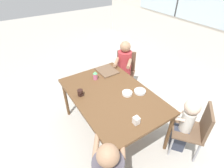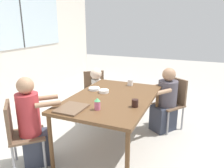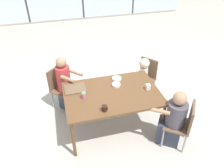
{
  "view_description": "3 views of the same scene",
  "coord_description": "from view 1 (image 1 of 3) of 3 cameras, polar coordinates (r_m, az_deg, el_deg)",
  "views": [
    {
      "loc": [
        1.63,
        -1.06,
        2.35
      ],
      "look_at": [
        0.0,
        0.0,
        0.95
      ],
      "focal_mm": 28.0,
      "sensor_mm": 36.0,
      "label": 1
    },
    {
      "loc": [
        -2.56,
        -1.07,
        1.75
      ],
      "look_at": [
        0.0,
        0.0,
        0.95
      ],
      "focal_mm": 35.0,
      "sensor_mm": 36.0,
      "label": 2
    },
    {
      "loc": [
        -0.75,
        -2.77,
        2.96
      ],
      "look_at": [
        0.0,
        0.0,
        0.95
      ],
      "focal_mm": 35.0,
      "sensor_mm": 36.0,
      "label": 3
    }
  ],
  "objects": [
    {
      "name": "sippy_cup",
      "position": [
        2.79,
        -5.49,
        2.86
      ],
      "size": [
        0.07,
        0.07,
        0.14
      ],
      "color": "#CC668C",
      "rests_on": "dining_table"
    },
    {
      "name": "ground_plane",
      "position": [
        3.05,
        -0.0,
        -14.56
      ],
      "size": [
        16.0,
        16.0,
        0.0
      ],
      "primitive_type": "plane",
      "color": "#B2ADA3"
    },
    {
      "name": "food_tray_dark",
      "position": [
        3.02,
        -1.68,
        4.38
      ],
      "size": [
        0.36,
        0.29,
        0.02
      ],
      "color": "brown",
      "rests_on": "dining_table"
    },
    {
      "name": "chair_for_woman_green_shirt",
      "position": [
        3.63,
        4.34,
        5.08
      ],
      "size": [
        0.57,
        0.57,
        0.84
      ],
      "rotation": [
        0.0,
        0.0,
        -2.38
      ],
      "color": "brown",
      "rests_on": "ground_plane"
    },
    {
      "name": "bowl_cereal",
      "position": [
        2.56,
        9.11,
        -2.4
      ],
      "size": [
        0.17,
        0.17,
        0.03
      ],
      "color": "silver",
      "rests_on": "dining_table"
    },
    {
      "name": "bowl_white_shallow",
      "position": [
        2.5,
        4.98,
        -3.04
      ],
      "size": [
        0.14,
        0.14,
        0.04
      ],
      "color": "white",
      "rests_on": "dining_table"
    },
    {
      "name": "dining_table",
      "position": [
        2.54,
        -0.0,
        -4.35
      ],
      "size": [
        1.57,
        1.05,
        0.77
      ],
      "color": "brown",
      "rests_on": "ground_plane"
    },
    {
      "name": "chair_for_toddler",
      "position": [
        2.67,
        25.8,
        -12.72
      ],
      "size": [
        0.56,
        0.56,
        0.84
      ],
      "rotation": [
        0.0,
        0.0,
        -4.04
      ],
      "color": "brown",
      "rests_on": "ground_plane"
    },
    {
      "name": "person_woman_green_shirt",
      "position": [
        3.48,
        3.92,
        4.19
      ],
      "size": [
        0.52,
        0.53,
        1.14
      ],
      "rotation": [
        0.0,
        0.0,
        -2.38
      ],
      "color": "#333847",
      "rests_on": "ground_plane"
    },
    {
      "name": "person_toddler",
      "position": [
        2.65,
        22.59,
        -12.24
      ],
      "size": [
        0.35,
        0.33,
        0.94
      ],
      "rotation": [
        0.0,
        0.0,
        -4.04
      ],
      "color": "#333847",
      "rests_on": "ground_plane"
    },
    {
      "name": "milk_carton_small",
      "position": [
        2.1,
        7.92,
        -11.72
      ],
      "size": [
        0.07,
        0.07,
        0.1
      ],
      "color": "silver",
      "rests_on": "dining_table"
    },
    {
      "name": "coffee_mug",
      "position": [
        2.5,
        -10.28,
        -2.85
      ],
      "size": [
        0.09,
        0.08,
        0.09
      ],
      "color": "black",
      "rests_on": "dining_table"
    }
  ]
}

